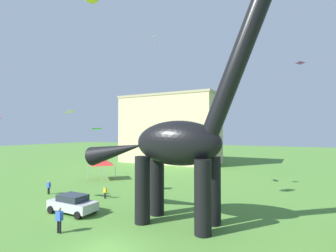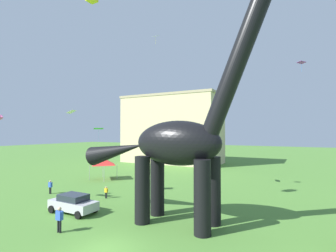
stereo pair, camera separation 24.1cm
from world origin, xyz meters
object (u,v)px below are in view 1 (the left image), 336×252
(kite_apex, at_px, (97,129))
(kite_high_right, at_px, (70,112))
(kite_mid_right, at_px, (300,63))
(parked_sedan_left, at_px, (73,203))
(kite_near_high, at_px, (155,36))
(person_watching_child, at_px, (49,186))
(person_far_spectator, at_px, (105,191))
(kite_high_left, at_px, (217,122))
(festival_canopy_tent, at_px, (102,162))
(person_near_flyer, at_px, (59,218))
(dinosaur_sculpture, at_px, (176,143))

(kite_apex, height_order, kite_high_right, kite_high_right)
(kite_apex, bearing_deg, kite_mid_right, -12.01)
(parked_sedan_left, bearing_deg, kite_near_high, 63.64)
(person_watching_child, height_order, kite_near_high, kite_near_high)
(person_far_spectator, bearing_deg, kite_apex, 75.49)
(person_far_spectator, height_order, kite_high_left, kite_high_left)
(person_watching_child, distance_m, festival_canopy_tent, 9.42)
(person_near_flyer, bearing_deg, kite_near_high, 170.63)
(kite_near_high, bearing_deg, kite_apex, 151.17)
(dinosaur_sculpture, height_order, person_far_spectator, dinosaur_sculpture)
(festival_canopy_tent, bearing_deg, person_far_spectator, -46.06)
(kite_near_high, bearing_deg, person_near_flyer, -95.94)
(dinosaur_sculpture, xyz_separation_m, parked_sedan_left, (-8.73, -1.86, -5.14))
(person_far_spectator, distance_m, kite_near_high, 16.73)
(kite_near_high, bearing_deg, kite_high_left, 63.77)
(person_far_spectator, relative_size, kite_high_left, 0.61)
(person_far_spectator, xyz_separation_m, person_near_flyer, (3.36, -8.32, 0.31))
(person_watching_child, relative_size, kite_mid_right, 1.68)
(parked_sedan_left, distance_m, festival_canopy_tent, 15.24)
(person_watching_child, relative_size, festival_canopy_tent, 0.47)
(person_near_flyer, xyz_separation_m, kite_high_right, (-6.57, 6.61, 7.82))
(person_far_spectator, xyz_separation_m, kite_mid_right, (17.77, 5.01, 12.14))
(dinosaur_sculpture, bearing_deg, kite_apex, 135.57)
(dinosaur_sculpture, relative_size, festival_canopy_tent, 5.22)
(person_watching_child, height_order, festival_canopy_tent, festival_canopy_tent)
(person_far_spectator, relative_size, kite_high_right, 0.98)
(dinosaur_sculpture, xyz_separation_m, kite_near_high, (-5.07, 5.39, 10.72))
(kite_high_left, bearing_deg, person_watching_child, -141.59)
(dinosaur_sculpture, xyz_separation_m, person_watching_child, (-16.20, 1.58, -5.06))
(person_far_spectator, bearing_deg, kite_high_right, 147.33)
(parked_sedan_left, height_order, person_far_spectator, parked_sedan_left)
(kite_mid_right, bearing_deg, kite_apex, 167.99)
(person_near_flyer, bearing_deg, kite_apex, -145.68)
(kite_high_right, xyz_separation_m, kite_mid_right, (20.98, 6.73, 4.00))
(kite_high_left, bearing_deg, kite_high_right, -133.70)
(kite_near_high, bearing_deg, festival_canopy_tent, 155.59)
(dinosaur_sculpture, bearing_deg, parked_sedan_left, -178.52)
(dinosaur_sculpture, bearing_deg, kite_high_right, 163.47)
(dinosaur_sculpture, height_order, kite_mid_right, dinosaur_sculpture)
(person_near_flyer, distance_m, kite_high_left, 20.77)
(person_far_spectator, bearing_deg, person_watching_child, 131.72)
(person_far_spectator, relative_size, kite_mid_right, 1.36)
(festival_canopy_tent, bearing_deg, kite_high_left, 9.93)
(festival_canopy_tent, xyz_separation_m, kite_apex, (-4.37, 3.56, 4.77))
(kite_near_high, height_order, kite_high_left, kite_near_high)
(person_far_spectator, distance_m, person_watching_child, 6.83)
(festival_canopy_tent, xyz_separation_m, kite_high_right, (4.27, -9.47, 6.31))
(person_watching_child, height_order, kite_apex, kite_apex)
(dinosaur_sculpture, xyz_separation_m, kite_high_left, (-1.02, 13.61, 2.04))
(parked_sedan_left, relative_size, kite_high_left, 2.16)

